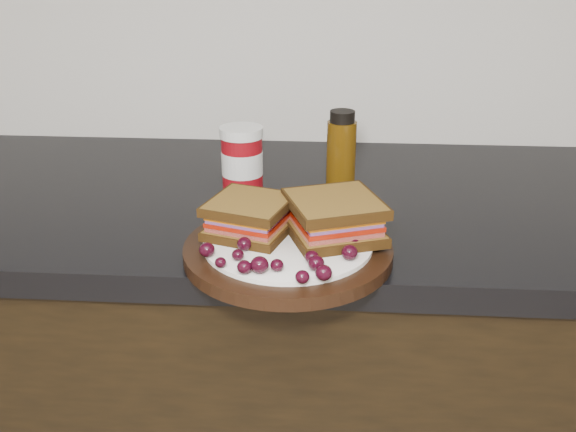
% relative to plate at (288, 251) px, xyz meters
% --- Properties ---
extents(base_cabinets, '(3.96, 0.58, 0.86)m').
position_rel_plate_xyz_m(base_cabinets, '(-0.20, 0.23, -0.48)').
color(base_cabinets, black).
rests_on(base_cabinets, ground_plane).
extents(countertop, '(3.98, 0.60, 0.04)m').
position_rel_plate_xyz_m(countertop, '(-0.20, 0.23, -0.03)').
color(countertop, black).
rests_on(countertop, base_cabinets).
extents(plate, '(0.28, 0.28, 0.02)m').
position_rel_plate_xyz_m(plate, '(0.00, 0.00, 0.00)').
color(plate, black).
rests_on(plate, countertop).
extents(sandwich_left, '(0.13, 0.13, 0.05)m').
position_rel_plate_xyz_m(sandwich_left, '(-0.05, 0.02, 0.04)').
color(sandwich_left, brown).
rests_on(sandwich_left, plate).
extents(sandwich_right, '(0.15, 0.15, 0.05)m').
position_rel_plate_xyz_m(sandwich_right, '(0.06, 0.02, 0.04)').
color(sandwich_right, brown).
rests_on(sandwich_right, plate).
extents(grape_0, '(0.02, 0.02, 0.02)m').
position_rel_plate_xyz_m(grape_0, '(-0.10, -0.05, 0.02)').
color(grape_0, black).
rests_on(grape_0, plate).
extents(grape_1, '(0.02, 0.02, 0.01)m').
position_rel_plate_xyz_m(grape_1, '(-0.06, -0.06, 0.02)').
color(grape_1, black).
rests_on(grape_1, plate).
extents(grape_2, '(0.01, 0.01, 0.01)m').
position_rel_plate_xyz_m(grape_2, '(-0.08, -0.08, 0.02)').
color(grape_2, black).
rests_on(grape_2, plate).
extents(grape_3, '(0.02, 0.02, 0.02)m').
position_rel_plate_xyz_m(grape_3, '(-0.05, -0.09, 0.02)').
color(grape_3, black).
rests_on(grape_3, plate).
extents(grape_4, '(0.02, 0.02, 0.02)m').
position_rel_plate_xyz_m(grape_4, '(-0.03, -0.09, 0.03)').
color(grape_4, black).
rests_on(grape_4, plate).
extents(grape_5, '(0.02, 0.02, 0.02)m').
position_rel_plate_xyz_m(grape_5, '(-0.01, -0.08, 0.02)').
color(grape_5, black).
rests_on(grape_5, plate).
extents(grape_6, '(0.02, 0.02, 0.02)m').
position_rel_plate_xyz_m(grape_6, '(0.02, -0.11, 0.02)').
color(grape_6, black).
rests_on(grape_6, plate).
extents(grape_7, '(0.02, 0.02, 0.02)m').
position_rel_plate_xyz_m(grape_7, '(0.05, -0.10, 0.02)').
color(grape_7, black).
rests_on(grape_7, plate).
extents(grape_8, '(0.02, 0.02, 0.02)m').
position_rel_plate_xyz_m(grape_8, '(0.04, -0.08, 0.02)').
color(grape_8, black).
rests_on(grape_8, plate).
extents(grape_9, '(0.02, 0.02, 0.02)m').
position_rel_plate_xyz_m(grape_9, '(0.03, -0.06, 0.02)').
color(grape_9, black).
rests_on(grape_9, plate).
extents(grape_10, '(0.02, 0.02, 0.02)m').
position_rel_plate_xyz_m(grape_10, '(0.08, -0.05, 0.02)').
color(grape_10, black).
rests_on(grape_10, plate).
extents(grape_11, '(0.02, 0.02, 0.02)m').
position_rel_plate_xyz_m(grape_11, '(0.08, -0.02, 0.02)').
color(grape_11, black).
rests_on(grape_11, plate).
extents(grape_12, '(0.02, 0.02, 0.02)m').
position_rel_plate_xyz_m(grape_12, '(0.09, -0.02, 0.02)').
color(grape_12, black).
rests_on(grape_12, plate).
extents(grape_13, '(0.02, 0.02, 0.02)m').
position_rel_plate_xyz_m(grape_13, '(0.08, 0.01, 0.02)').
color(grape_13, black).
rests_on(grape_13, plate).
extents(grape_14, '(0.01, 0.01, 0.01)m').
position_rel_plate_xyz_m(grape_14, '(0.07, 0.05, 0.02)').
color(grape_14, black).
rests_on(grape_14, plate).
extents(grape_15, '(0.02, 0.02, 0.02)m').
position_rel_plate_xyz_m(grape_15, '(0.04, 0.04, 0.02)').
color(grape_15, black).
rests_on(grape_15, plate).
extents(grape_16, '(0.02, 0.02, 0.02)m').
position_rel_plate_xyz_m(grape_16, '(-0.05, 0.06, 0.02)').
color(grape_16, black).
rests_on(grape_16, plate).
extents(grape_17, '(0.02, 0.02, 0.02)m').
position_rel_plate_xyz_m(grape_17, '(-0.06, 0.03, 0.03)').
color(grape_17, black).
rests_on(grape_17, plate).
extents(grape_18, '(0.02, 0.02, 0.02)m').
position_rel_plate_xyz_m(grape_18, '(-0.08, 0.01, 0.02)').
color(grape_18, black).
rests_on(grape_18, plate).
extents(grape_19, '(0.02, 0.02, 0.02)m').
position_rel_plate_xyz_m(grape_19, '(-0.08, 0.00, 0.02)').
color(grape_19, black).
rests_on(grape_19, plate).
extents(grape_20, '(0.02, 0.02, 0.02)m').
position_rel_plate_xyz_m(grape_20, '(-0.05, -0.03, 0.02)').
color(grape_20, black).
rests_on(grape_20, plate).
extents(grape_21, '(0.02, 0.02, 0.02)m').
position_rel_plate_xyz_m(grape_21, '(-0.03, 0.02, 0.02)').
color(grape_21, black).
rests_on(grape_21, plate).
extents(grape_22, '(0.02, 0.02, 0.02)m').
position_rel_plate_xyz_m(grape_22, '(-0.06, 0.02, 0.02)').
color(grape_22, black).
rests_on(grape_22, plate).
extents(grape_23, '(0.02, 0.02, 0.02)m').
position_rel_plate_xyz_m(grape_23, '(-0.10, 0.01, 0.03)').
color(grape_23, black).
rests_on(grape_23, plate).
extents(condiment_jar, '(0.09, 0.09, 0.11)m').
position_rel_plate_xyz_m(condiment_jar, '(-0.10, 0.25, 0.04)').
color(condiment_jar, maroon).
rests_on(condiment_jar, countertop).
extents(oil_bottle, '(0.06, 0.06, 0.14)m').
position_rel_plate_xyz_m(oil_bottle, '(0.07, 0.26, 0.06)').
color(oil_bottle, '#462C07').
rests_on(oil_bottle, countertop).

